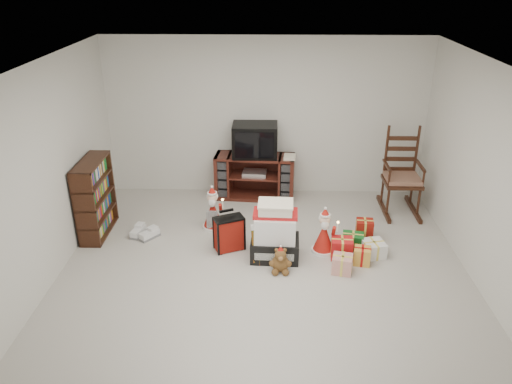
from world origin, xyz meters
TOP-DOWN VIEW (x-y plane):
  - room at (0.00, 0.00)m, footprint 5.01×5.01m
  - tv_stand at (-0.17, 2.25)m, footprint 1.28×0.54m
  - bookshelf at (-2.32, 1.03)m, footprint 0.29×0.87m
  - rocking_chair at (2.04, 1.87)m, footprint 0.54×0.88m
  - gift_pile at (0.14, 0.43)m, footprint 0.63×0.47m
  - red_suitcase at (-0.46, 0.60)m, footprint 0.41×0.32m
  - stocking at (-0.05, 0.29)m, footprint 0.27×0.18m
  - teddy_bear at (0.20, 0.11)m, footprint 0.21×0.19m
  - santa_figurine at (0.77, 0.58)m, footprint 0.31×0.29m
  - mrs_claus_figurine at (-0.74, 1.19)m, footprint 0.31×0.30m
  - sneaker_pair at (-1.67, 0.91)m, footprint 0.43×0.32m
  - gift_cluster at (1.19, 0.49)m, footprint 0.71×0.99m
  - crt_television at (-0.17, 2.26)m, footprint 0.69×0.50m

SIDE VIEW (x-z plane):
  - sneaker_pair at x=-1.67m, z-range 0.00..0.11m
  - gift_cluster at x=1.19m, z-range 0.00..0.24m
  - teddy_bear at x=0.20m, z-range -0.02..0.30m
  - red_suitcase at x=-0.46m, z-range -0.04..0.52m
  - santa_figurine at x=0.77m, z-range -0.07..0.56m
  - mrs_claus_figurine at x=-0.74m, z-range -0.07..0.57m
  - stocking at x=-0.05m, z-range 0.00..0.55m
  - gift_pile at x=0.14m, z-range -0.05..0.72m
  - tv_stand at x=-0.17m, z-range 0.00..0.71m
  - rocking_chair at x=2.04m, z-range -0.21..1.12m
  - bookshelf at x=-2.32m, z-range -0.02..1.05m
  - crt_television at x=-0.17m, z-range 0.71..1.22m
  - room at x=0.00m, z-range -0.01..2.51m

